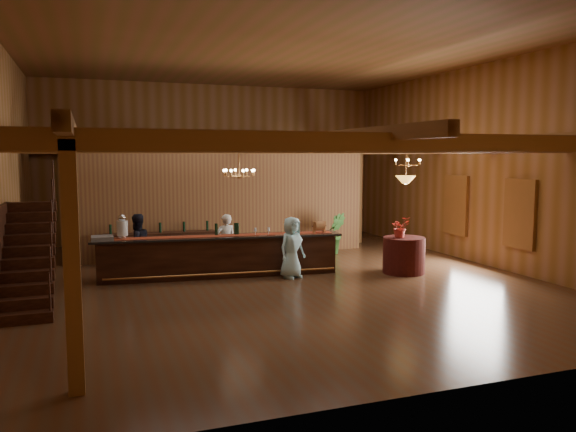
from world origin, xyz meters
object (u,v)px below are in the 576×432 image
object	(u,v)px
chandelier_right	(408,162)
beverage_dispenser	(122,227)
bartender	(226,242)
round_table	(404,255)
pendant_lamp	(406,180)
raffle_drum	(319,226)
backbar_shelf	(161,248)
tasting_bar	(220,256)
staff_second	(137,245)
chandelier_left	(239,172)
floor_plant	(334,233)
guest	(292,247)

from	to	relation	value
chandelier_right	beverage_dispenser	bearing A→B (deg)	-179.43
beverage_dispenser	chandelier_right	bearing A→B (deg)	0.57
bartender	round_table	bearing A→B (deg)	150.85
pendant_lamp	raffle_drum	bearing A→B (deg)	156.41
raffle_drum	backbar_shelf	size ratio (longest dim) A/B	0.11
tasting_bar	staff_second	world-z (taller)	staff_second
beverage_dispenser	chandelier_left	size ratio (longest dim) A/B	0.75
tasting_bar	pendant_lamp	world-z (taller)	pendant_lamp
bartender	chandelier_left	bearing A→B (deg)	98.25
round_table	pendant_lamp	world-z (taller)	pendant_lamp
pendant_lamp	round_table	bearing A→B (deg)	180.00
raffle_drum	round_table	size ratio (longest dim) A/B	0.32
chandelier_left	floor_plant	xyz separation A→B (m)	(3.53, 2.06, -1.95)
chandelier_right	pendant_lamp	world-z (taller)	same
staff_second	round_table	bearing A→B (deg)	138.09
raffle_drum	pendant_lamp	size ratio (longest dim) A/B	0.38
staff_second	floor_plant	world-z (taller)	staff_second
bartender	staff_second	distance (m)	2.26
tasting_bar	bartender	size ratio (longest dim) A/B	4.16
chandelier_right	pendant_lamp	bearing A→B (deg)	-122.95
floor_plant	pendant_lamp	bearing A→B (deg)	-80.99
backbar_shelf	round_table	bearing A→B (deg)	-28.89
staff_second	guest	bearing A→B (deg)	131.62
beverage_dispenser	staff_second	bearing A→B (deg)	52.95
chandelier_right	pendant_lamp	size ratio (longest dim) A/B	0.89
round_table	staff_second	bearing A→B (deg)	163.30
round_table	bartender	xyz separation A→B (m)	(-4.22, 1.90, 0.28)
chandelier_left	chandelier_right	size ratio (longest dim) A/B	1.00
chandelier_right	bartender	bearing A→B (deg)	175.99
beverage_dispenser	raffle_drum	size ratio (longest dim) A/B	1.76
raffle_drum	backbar_shelf	world-z (taller)	raffle_drum
tasting_bar	round_table	world-z (taller)	tasting_bar
beverage_dispenser	staff_second	xyz separation A→B (m)	(0.36, 0.48, -0.53)
guest	beverage_dispenser	bearing A→B (deg)	141.70
staff_second	floor_plant	size ratio (longest dim) A/B	1.22
tasting_bar	raffle_drum	bearing A→B (deg)	-1.06
chandelier_left	bartender	xyz separation A→B (m)	(-0.18, 0.76, -1.85)
chandelier_left	round_table	bearing A→B (deg)	-15.81
chandelier_right	staff_second	bearing A→B (deg)	176.91
raffle_drum	chandelier_right	xyz separation A→B (m)	(2.99, 0.67, 1.63)
raffle_drum	staff_second	size ratio (longest dim) A/B	0.22
backbar_shelf	guest	size ratio (longest dim) A/B	2.02
tasting_bar	pendant_lamp	bearing A→B (deg)	-8.74
tasting_bar	beverage_dispenser	world-z (taller)	beverage_dispenser
backbar_shelf	guest	world-z (taller)	guest
backbar_shelf	round_table	size ratio (longest dim) A/B	2.86
pendant_lamp	guest	world-z (taller)	pendant_lamp
guest	staff_second	bearing A→B (deg)	133.41
beverage_dispenser	raffle_drum	xyz separation A→B (m)	(4.85, -0.59, -0.11)
beverage_dispenser	round_table	distance (m)	7.05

